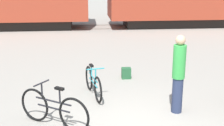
% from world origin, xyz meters
% --- Properties ---
extents(rail_near, '(37.89, 0.07, 0.01)m').
position_xyz_m(rail_near, '(0.00, 12.26, 0.01)').
color(rail_near, '#4C4238').
rests_on(rail_near, ground_plane).
extents(rail_far, '(37.89, 0.07, 0.01)m').
position_xyz_m(rail_far, '(0.00, 13.69, 0.01)').
color(rail_far, '#4C4238').
rests_on(rail_far, ground_plane).
extents(bicycle_black, '(1.50, 1.06, 0.93)m').
position_xyz_m(bicycle_black, '(-1.62, 0.21, 0.39)').
color(bicycle_black, black).
rests_on(bicycle_black, ground_plane).
extents(bicycle_teal, '(0.48, 1.61, 0.83)m').
position_xyz_m(bicycle_teal, '(-0.73, 1.86, 0.36)').
color(bicycle_teal, black).
rests_on(bicycle_teal, ground_plane).
extents(person_in_green, '(0.29, 0.29, 1.82)m').
position_xyz_m(person_in_green, '(1.16, 0.66, 0.94)').
color(person_in_green, '#283351').
rests_on(person_in_green, ground_plane).
extents(backpack, '(0.28, 0.20, 0.34)m').
position_xyz_m(backpack, '(0.32, 3.17, 0.17)').
color(backpack, '#235633').
rests_on(backpack, ground_plane).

